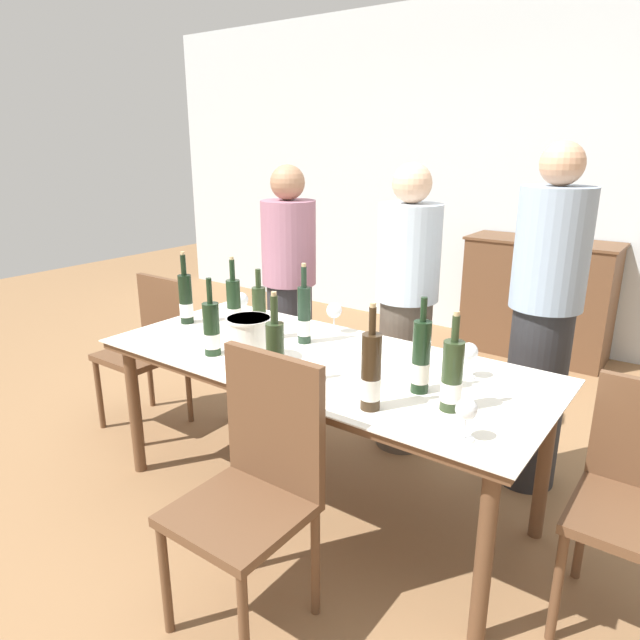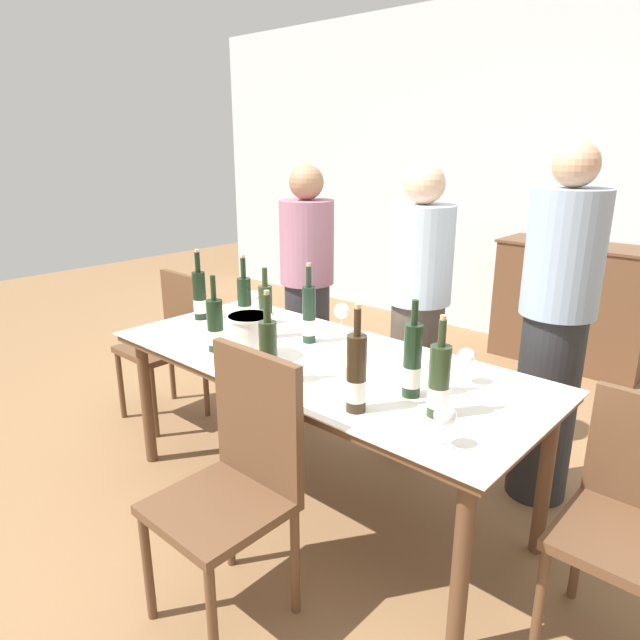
{
  "view_description": "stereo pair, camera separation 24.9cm",
  "coord_description": "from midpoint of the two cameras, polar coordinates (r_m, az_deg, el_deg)",
  "views": [
    {
      "loc": [
        1.4,
        -1.92,
        1.66
      ],
      "look_at": [
        0.0,
        0.0,
        0.91
      ],
      "focal_mm": 32.0,
      "sensor_mm": 36.0,
      "label": 1
    },
    {
      "loc": [
        1.59,
        -1.77,
        1.66
      ],
      "look_at": [
        0.0,
        0.0,
        0.91
      ],
      "focal_mm": 32.0,
      "sensor_mm": 36.0,
      "label": 2
    }
  ],
  "objects": [
    {
      "name": "wine_bottle_7",
      "position": [
        2.71,
        -4.22,
        0.38
      ],
      "size": [
        0.06,
        0.06,
        0.39
      ],
      "color": "#1E3323",
      "rests_on": "dining_table"
    },
    {
      "name": "wine_glass_3",
      "position": [
        2.86,
        -1.07,
        0.83
      ],
      "size": [
        0.08,
        0.08,
        0.16
      ],
      "color": "white",
      "rests_on": "dining_table"
    },
    {
      "name": "wine_bottle_1",
      "position": [
        2.78,
        -8.65,
        0.48
      ],
      "size": [
        0.07,
        0.07,
        0.35
      ],
      "color": "#28381E",
      "rests_on": "dining_table"
    },
    {
      "name": "chair_near_front",
      "position": [
        2.07,
        -9.99,
        -15.22
      ],
      "size": [
        0.42,
        0.42,
        0.97
      ],
      "color": "brown",
      "rests_on": "ground_plane"
    },
    {
      "name": "ice_bucket",
      "position": [
        2.53,
        -9.89,
        -1.84
      ],
      "size": [
        0.2,
        0.2,
        0.2
      ],
      "color": "white",
      "rests_on": "dining_table"
    },
    {
      "name": "wine_bottle_6",
      "position": [
        2.19,
        6.86,
        -3.95
      ],
      "size": [
        0.07,
        0.07,
        0.38
      ],
      "color": "black",
      "rests_on": "dining_table"
    },
    {
      "name": "wine_bottle_2",
      "position": [
        2.25,
        -7.67,
        -3.53
      ],
      "size": [
        0.07,
        0.07,
        0.38
      ],
      "color": "#28381E",
      "rests_on": "dining_table"
    },
    {
      "name": "wine_bottle_4",
      "position": [
        2.63,
        -13.47,
        -1.03
      ],
      "size": [
        0.08,
        0.08,
        0.36
      ],
      "color": "black",
      "rests_on": "dining_table"
    },
    {
      "name": "wine_glass_2",
      "position": [
        2.36,
        11.76,
        -3.3
      ],
      "size": [
        0.07,
        0.07,
        0.15
      ],
      "color": "white",
      "rests_on": "dining_table"
    },
    {
      "name": "back_wall",
      "position": [
        5.01,
        19.16,
        13.51
      ],
      "size": [
        8.0,
        0.1,
        2.8
      ],
      "color": "silver",
      "rests_on": "ground_plane"
    },
    {
      "name": "wine_glass_1",
      "position": [
        1.87,
        10.75,
        -9.02
      ],
      "size": [
        0.07,
        0.07,
        0.14
      ],
      "color": "white",
      "rests_on": "dining_table"
    },
    {
      "name": "wine_bottle_3",
      "position": [
        2.03,
        1.63,
        -5.47
      ],
      "size": [
        0.07,
        0.07,
        0.4
      ],
      "color": "#332314",
      "rests_on": "dining_table"
    },
    {
      "name": "wine_glass_0",
      "position": [
        3.16,
        -10.17,
        1.9
      ],
      "size": [
        0.08,
        0.08,
        0.14
      ],
      "color": "white",
      "rests_on": "dining_table"
    },
    {
      "name": "wine_bottle_0",
      "position": [
        2.06,
        9.7,
        -5.76
      ],
      "size": [
        0.08,
        0.08,
        0.37
      ],
      "color": "#28381E",
      "rests_on": "dining_table"
    },
    {
      "name": "wine_bottle_8",
      "position": [
        3.12,
        -15.52,
        1.94
      ],
      "size": [
        0.07,
        0.07,
        0.38
      ],
      "color": "black",
      "rests_on": "dining_table"
    },
    {
      "name": "ground_plane",
      "position": [
        2.9,
        -2.58,
        -17.52
      ],
      "size": [
        12.0,
        12.0,
        0.0
      ],
      "primitive_type": "plane",
      "color": "olive"
    },
    {
      "name": "person_guest_right",
      "position": [
        2.83,
        19.08,
        -0.5
      ],
      "size": [
        0.33,
        0.33,
        1.67
      ],
      "color": "#262628",
      "rests_on": "ground_plane"
    },
    {
      "name": "chair_left_end",
      "position": [
        3.59,
        -18.45,
        -2.03
      ],
      "size": [
        0.42,
        0.42,
        0.89
      ],
      "color": "brown",
      "rests_on": "ground_plane"
    },
    {
      "name": "dining_table",
      "position": [
        2.58,
        -2.78,
        -5.25
      ],
      "size": [
        2.03,
        0.88,
        0.73
      ],
      "color": "brown",
      "rests_on": "ground_plane"
    },
    {
      "name": "person_host",
      "position": [
        3.54,
        -5.1,
        2.73
      ],
      "size": [
        0.33,
        0.33,
        1.53
      ],
      "color": "#2D2D33",
      "rests_on": "ground_plane"
    },
    {
      "name": "sideboard_cabinet",
      "position": [
        4.81,
        19.53,
        2.05
      ],
      "size": [
        1.13,
        0.46,
        0.94
      ],
      "color": "brown",
      "rests_on": "ground_plane"
    },
    {
      "name": "person_guest_left",
      "position": [
        3.07,
        6.32,
        0.64
      ],
      "size": [
        0.33,
        0.33,
        1.56
      ],
      "color": "#51473D",
      "rests_on": "ground_plane"
    },
    {
      "name": "wine_bottle_5",
      "position": [
        2.99,
        -10.99,
        1.51
      ],
      "size": [
        0.07,
        0.07,
        0.37
      ],
      "color": "black",
      "rests_on": "dining_table"
    }
  ]
}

